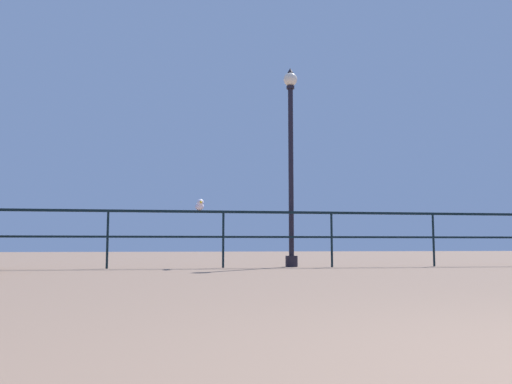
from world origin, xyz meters
name	(u,v)px	position (x,y,z in m)	size (l,w,h in m)	color
pier_railing	(278,226)	(0.00, 9.11, 0.82)	(19.54, 0.05, 1.10)	black
lamppost_center	(291,154)	(0.32, 9.35, 2.29)	(0.28, 0.28, 4.10)	black
seagull_on_rail	(200,205)	(-1.55, 9.09, 1.19)	(0.20, 0.44, 0.21)	white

